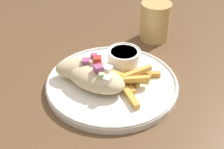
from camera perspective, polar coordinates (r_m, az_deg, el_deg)
name	(u,v)px	position (r m, az deg, el deg)	size (l,w,h in m)	color
table	(99,102)	(0.76, -2.45, -4.98)	(1.47, 1.47, 0.76)	brown
plate	(112,83)	(0.70, 0.00, -1.60)	(0.30, 0.30, 0.02)	white
pita_sandwich_near	(96,79)	(0.67, -2.88, -0.76)	(0.15, 0.14, 0.06)	beige
pita_sandwich_far	(83,69)	(0.70, -5.24, 0.97)	(0.13, 0.07, 0.06)	beige
fries_pile	(131,79)	(0.69, 3.56, -0.85)	(0.13, 0.15, 0.03)	gold
sauce_ramekin	(124,57)	(0.74, 2.17, 3.17)	(0.08, 0.08, 0.04)	white
water_glass	(155,23)	(0.88, 7.87, 9.34)	(0.08, 0.08, 0.10)	tan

